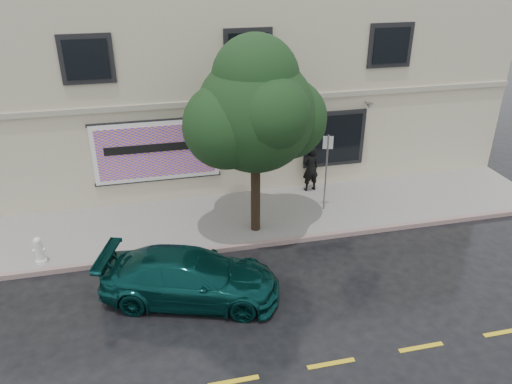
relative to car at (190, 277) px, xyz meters
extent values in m
plane|color=black|center=(2.74, 0.50, -0.67)|extent=(90.00, 90.00, 0.00)
cube|color=gray|center=(2.74, 3.75, -0.59)|extent=(20.00, 3.50, 0.15)
cube|color=gray|center=(2.74, 2.00, -0.59)|extent=(20.00, 0.18, 0.16)
cube|color=gold|center=(2.74, -3.00, -0.66)|extent=(19.00, 0.12, 0.01)
cube|color=beige|center=(2.74, 9.50, 2.83)|extent=(20.00, 8.00, 7.00)
cube|color=#9E9984|center=(2.74, 5.46, 2.93)|extent=(20.00, 0.12, 0.18)
cube|color=black|center=(5.94, 5.46, 1.28)|extent=(2.30, 0.10, 2.10)
cube|color=black|center=(5.94, 5.40, 1.28)|extent=(2.00, 0.05, 1.80)
cube|color=black|center=(-2.26, 5.40, 4.53)|extent=(1.30, 0.05, 1.20)
cube|color=black|center=(2.74, 5.40, 4.53)|extent=(1.30, 0.05, 1.20)
cube|color=black|center=(7.74, 5.40, 4.53)|extent=(1.30, 0.05, 1.20)
cube|color=white|center=(-0.46, 5.43, 1.38)|extent=(4.20, 0.06, 2.10)
cube|color=orange|center=(-0.46, 5.39, 1.38)|extent=(3.90, 0.04, 1.80)
cube|color=black|center=(-0.46, 5.46, 0.33)|extent=(4.30, 0.10, 0.10)
cube|color=black|center=(-0.46, 5.46, 2.43)|extent=(4.30, 0.10, 0.10)
cube|color=black|center=(-0.46, 5.36, 1.53)|extent=(3.40, 0.02, 0.28)
imported|color=#083432|center=(0.00, 0.00, 0.00)|extent=(4.97, 3.32, 1.33)
imported|color=black|center=(4.96, 5.10, 0.34)|extent=(0.68, 0.50, 1.72)
imported|color=black|center=(4.96, 5.10, 1.55)|extent=(1.01, 1.01, 0.71)
cylinder|color=#2E2214|center=(2.37, 2.81, 0.84)|extent=(0.29, 0.29, 2.70)
sphere|color=black|center=(2.37, 2.81, 3.31)|extent=(3.43, 3.43, 3.43)
cylinder|color=silver|center=(-4.03, 2.41, -0.47)|extent=(0.31, 0.31, 0.08)
cylinder|color=silver|center=(-4.03, 2.41, -0.15)|extent=(0.23, 0.23, 0.57)
sphere|color=silver|center=(-4.03, 2.41, 0.18)|extent=(0.23, 0.23, 0.23)
cylinder|color=silver|center=(-4.03, 2.41, -0.12)|extent=(0.33, 0.10, 0.10)
cylinder|color=gray|center=(4.95, 3.58, 0.83)|extent=(0.06, 0.06, 2.69)
cube|color=silver|center=(4.95, 3.58, 1.92)|extent=(0.32, 0.11, 0.44)
camera|label=1|loc=(-0.73, -10.58, 7.69)|focal=35.00mm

